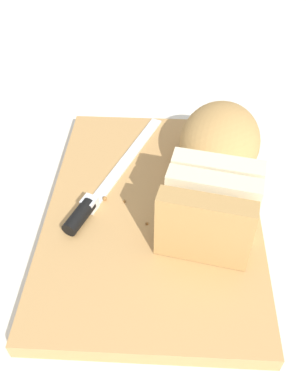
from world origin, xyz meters
TOP-DOWN VIEW (x-y plane):
  - ground_plane at (0.00, 0.00)m, footprint 3.00×3.00m
  - cutting_board at (0.00, 0.00)m, footprint 0.44×0.32m
  - bread_loaf at (-0.05, 0.09)m, footprint 0.29×0.15m
  - bread_knife at (-0.00, -0.08)m, footprint 0.28×0.11m
  - crumb_near_knife at (-0.01, -0.04)m, footprint 0.00×0.00m
  - crumb_near_loaf at (-0.01, 0.06)m, footprint 0.00×0.00m
  - crumb_stray_left at (-0.01, -0.07)m, footprint 0.01×0.01m
  - crumb_stray_right at (0.03, -0.01)m, footprint 0.00×0.00m

SIDE VIEW (x-z plane):
  - ground_plane at x=0.00m, z-range 0.00..0.00m
  - cutting_board at x=0.00m, z-range 0.00..0.03m
  - crumb_stray_right at x=0.03m, z-range 0.03..0.03m
  - crumb_near_knife at x=-0.01m, z-range 0.03..0.03m
  - crumb_near_loaf at x=-0.01m, z-range 0.03..0.03m
  - crumb_stray_left at x=-0.01m, z-range 0.03..0.03m
  - bread_knife at x=0.00m, z-range 0.02..0.04m
  - bread_loaf at x=-0.05m, z-range 0.02..0.12m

